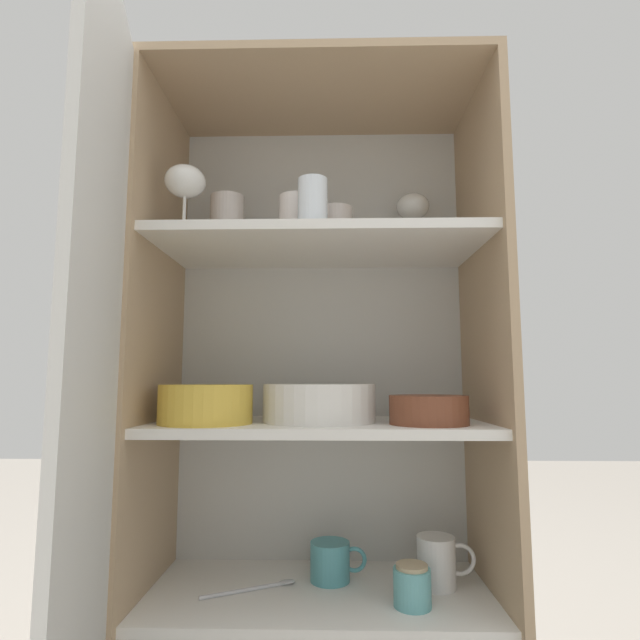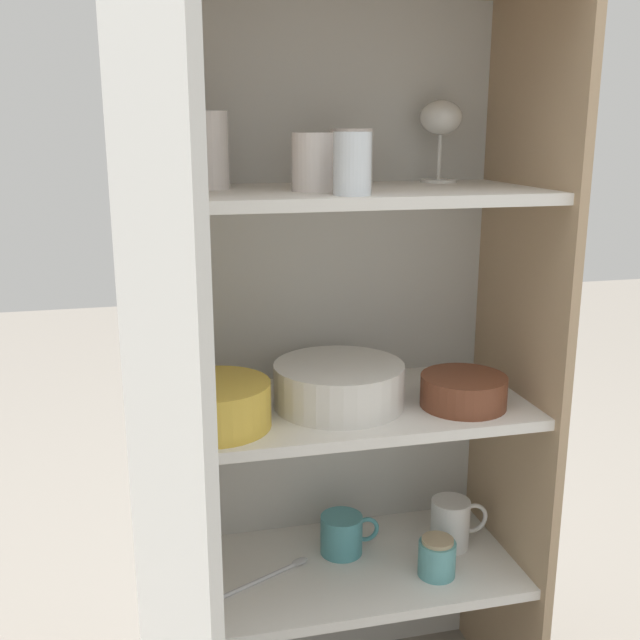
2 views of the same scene
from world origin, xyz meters
name	(u,v)px [view 2 (image 2 of 2)]	position (x,y,z in m)	size (l,w,h in m)	color
cupboard_back_panel	(316,359)	(0.00, 0.35, 0.71)	(0.74, 0.02, 1.42)	silver
cupboard_side_left	(138,404)	(-0.36, 0.17, 0.71)	(0.02, 0.37, 1.42)	tan
cupboard_side_right	(515,373)	(0.36, 0.17, 0.71)	(0.02, 0.37, 1.42)	tan
shelf_board_lower	(337,570)	(0.00, 0.17, 0.32)	(0.71, 0.34, 0.02)	white
shelf_board_middle	(338,409)	(0.00, 0.17, 0.67)	(0.71, 0.34, 0.02)	white
shelf_board_upper	(339,195)	(0.00, 0.17, 1.07)	(0.71, 0.34, 0.02)	white
cupboard_door	(167,499)	(-0.33, -0.20, 0.71)	(0.11, 0.36, 1.42)	silver
tumbler_glass_0	(352,164)	(-0.01, 0.05, 1.12)	(0.06, 0.06, 0.10)	white
tumbler_glass_1	(314,162)	(-0.05, 0.14, 1.12)	(0.08, 0.08, 0.10)	silver
tumbler_glass_2	(206,150)	(-0.22, 0.23, 1.14)	(0.08, 0.08, 0.13)	silver
tumbler_glass_3	(351,157)	(0.04, 0.23, 1.13)	(0.08, 0.08, 0.10)	silver
wine_glass_0	(441,122)	(0.23, 0.28, 1.19)	(0.08, 0.08, 0.16)	white
wine_glass_1	(176,130)	(-0.28, 0.07, 1.18)	(0.08, 0.08, 0.14)	white
plate_stack_white	(339,385)	(0.00, 0.16, 0.72)	(0.24, 0.24, 0.08)	silver
mixing_bowl_large	(215,403)	(-0.23, 0.11, 0.72)	(0.19, 0.19, 0.08)	gold
serving_bowl_small	(464,389)	(0.22, 0.10, 0.71)	(0.16, 0.16, 0.06)	brown
coffee_mug_primary	(451,523)	(0.25, 0.19, 0.38)	(0.12, 0.08, 0.10)	white
coffee_mug_extra_1	(343,534)	(0.02, 0.22, 0.37)	(0.12, 0.09, 0.08)	teal
storage_jar	(437,557)	(0.18, 0.10, 0.37)	(0.07, 0.07, 0.08)	#5BA3A8
serving_spoon	(273,574)	(-0.13, 0.16, 0.34)	(0.19, 0.10, 0.01)	silver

